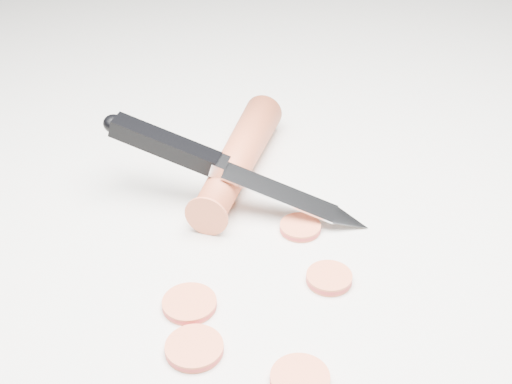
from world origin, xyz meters
TOP-DOWN VIEW (x-y plane):
  - ground at (0.00, 0.00)m, footprint 2.40×2.40m
  - carrot at (0.05, 0.10)m, footprint 0.16×0.13m
  - carrot_slice_0 at (-0.10, -0.05)m, footprint 0.04×0.04m
  - carrot_slice_1 at (-0.06, -0.11)m, footprint 0.04×0.04m
  - carrot_slice_2 at (0.04, 0.00)m, footprint 0.03×0.03m
  - carrot_slice_3 at (0.02, -0.06)m, footprint 0.03×0.03m
  - carrot_slice_4 at (-0.08, -0.01)m, footprint 0.04×0.04m
  - kitchen_knife at (0.02, 0.06)m, footprint 0.15×0.20m

SIDE VIEW (x-z plane):
  - ground at x=0.00m, z-range 0.00..0.00m
  - carrot_slice_4 at x=-0.08m, z-range 0.00..0.01m
  - carrot_slice_0 at x=-0.10m, z-range 0.00..0.01m
  - carrot_slice_2 at x=0.04m, z-range 0.00..0.01m
  - carrot_slice_3 at x=0.02m, z-range 0.00..0.01m
  - carrot_slice_1 at x=-0.06m, z-range 0.00..0.01m
  - carrot at x=0.05m, z-range 0.00..0.03m
  - kitchen_knife at x=0.02m, z-range 0.00..0.07m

